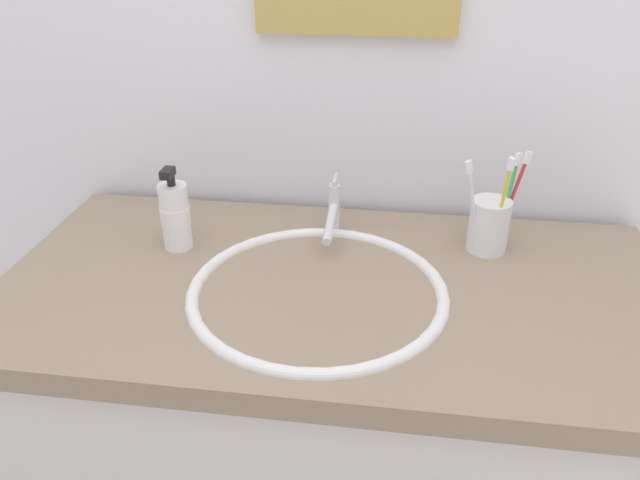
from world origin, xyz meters
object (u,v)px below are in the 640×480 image
faucet (333,213)px  toothbrush_white (473,202)px  toothbrush_red (514,193)px  toothbrush_yellow (503,201)px  toothbrush_cup (489,225)px  toothbrush_green (509,194)px  soap_dispenser (175,215)px

faucet → toothbrush_white: (0.27, -0.04, 0.06)m
toothbrush_red → toothbrush_yellow: size_ratio=0.95×
toothbrush_cup → toothbrush_red: (0.04, 0.02, 0.06)m
faucet → toothbrush_green: bearing=0.6°
soap_dispenser → toothbrush_cup: bearing=6.9°
toothbrush_yellow → toothbrush_green: 0.05m
toothbrush_white → toothbrush_red: bearing=31.0°
toothbrush_cup → toothbrush_green: bearing=32.9°
toothbrush_cup → soap_dispenser: 0.62m
faucet → toothbrush_cup: 0.31m
toothbrush_white → toothbrush_yellow: size_ratio=0.95×
faucet → toothbrush_cup: (0.31, -0.02, 0.00)m
toothbrush_red → toothbrush_white: same height
toothbrush_cup → soap_dispenser: (-0.61, -0.07, 0.02)m
toothbrush_red → toothbrush_green: size_ratio=1.02×
toothbrush_cup → toothbrush_white: (-0.04, -0.02, 0.06)m
toothbrush_cup → toothbrush_green: (0.03, 0.02, 0.06)m
toothbrush_yellow → soap_dispenser: (-0.63, -0.05, -0.05)m
faucet → toothbrush_red: size_ratio=0.84×
toothbrush_red → toothbrush_yellow: toothbrush_yellow is taller
toothbrush_cup → soap_dispenser: size_ratio=0.62×
toothbrush_cup → toothbrush_green: 0.07m
toothbrush_cup → toothbrush_red: bearing=30.3°
toothbrush_red → soap_dispenser: (-0.65, -0.10, -0.04)m
toothbrush_yellow → soap_dispenser: bearing=-175.7°
toothbrush_cup → toothbrush_white: 0.08m
faucet → toothbrush_white: bearing=-8.9°
faucet → toothbrush_yellow: bearing=-7.8°
toothbrush_white → toothbrush_green: bearing=32.2°
toothbrush_yellow → soap_dispenser: toothbrush_yellow is taller
faucet → soap_dispenser: size_ratio=0.95×
toothbrush_red → soap_dispenser: bearing=-171.4°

